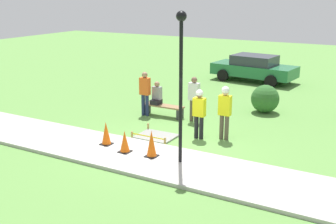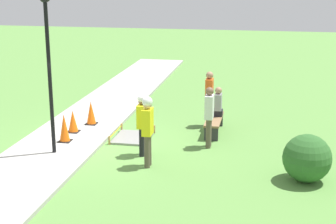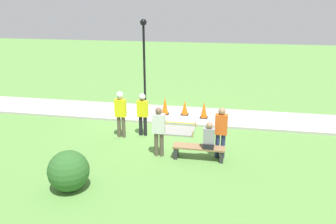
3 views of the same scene
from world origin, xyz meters
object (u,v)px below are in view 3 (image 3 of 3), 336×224
Objects in this scene: person_seated_on_bench at (209,138)px; bystander_in_gray_shirt at (159,129)px; park_bench at (199,150)px; lamppost_near at (144,54)px; traffic_cone_near_patch at (204,110)px; worker_supervisor at (143,111)px; traffic_cone_sidewalk_edge at (165,106)px; bystander_in_orange_shirt at (221,130)px; traffic_cone_far_patch at (185,108)px; worker_assistant at (121,110)px.

person_seated_on_bench is 0.52× the size of bystander_in_gray_shirt.
lamppost_near is (2.82, -3.93, 2.47)m from park_bench.
park_bench is 5.43m from lamppost_near.
worker_supervisor is (2.17, 2.18, 0.52)m from traffic_cone_near_patch.
lamppost_near is at bearing -2.25° from traffic_cone_near_patch.
traffic_cone_near_patch is at bearing -107.19° from bystander_in_gray_shirt.
traffic_cone_sidewalk_edge is at bearing -99.77° from worker_supervisor.
bystander_in_orange_shirt is (-2.59, 3.76, 0.50)m from traffic_cone_sidewalk_edge.
person_seated_on_bench reaches higher than traffic_cone_far_patch.
bystander_in_orange_shirt is at bearing 102.98° from traffic_cone_near_patch.
person_seated_on_bench is 0.21× the size of lamppost_near.
bystander_in_gray_shirt is at bearing 110.70° from lamppost_near.
lamppost_near reaches higher than traffic_cone_near_patch.
bystander_in_orange_shirt reaches higher than traffic_cone_sidewalk_edge.
traffic_cone_near_patch is 3.83m from park_bench.
traffic_cone_sidewalk_edge reaches higher than traffic_cone_near_patch.
traffic_cone_near_patch is 3.92m from person_seated_on_bench.
lamppost_near is at bearing -77.70° from worker_supervisor.
traffic_cone_sidewalk_edge is (1.76, -0.17, 0.03)m from traffic_cone_near_patch.
traffic_cone_sidewalk_edge is 0.89× the size of person_seated_on_bench.
bystander_in_orange_shirt is at bearing 133.38° from lamppost_near.
traffic_cone_sidewalk_edge is (0.88, 0.09, 0.07)m from traffic_cone_far_patch.
worker_assistant is at bearing 66.34° from traffic_cone_sidewalk_edge.
traffic_cone_near_patch is 3.54m from lamppost_near.
bystander_in_gray_shirt is (1.18, 3.82, 0.50)m from traffic_cone_near_patch.
traffic_cone_near_patch is at bearing 177.75° from lamppost_near.
lamppost_near reaches higher than worker_assistant.
traffic_cone_sidewalk_edge is 2.97m from worker_assistant.
person_seated_on_bench reaches higher than traffic_cone_near_patch.
lamppost_near is (2.66, -0.10, 2.33)m from traffic_cone_near_patch.
worker_supervisor is 3.31m from bystander_in_orange_shirt.
worker_supervisor is 0.96× the size of bystander_in_orange_shirt.
bystander_in_gray_shirt reaches higher than worker_supervisor.
worker_assistant is (2.05, 2.76, 0.65)m from traffic_cone_far_patch.
traffic_cone_far_patch is at bearing -16.23° from traffic_cone_near_patch.
lamppost_near is (1.48, -3.92, 1.83)m from bystander_in_gray_shirt.
traffic_cone_near_patch is 0.18× the size of lamppost_near.
bystander_in_orange_shirt reaches higher than bystander_in_gray_shirt.
traffic_cone_far_patch is 4.25m from bystander_in_orange_shirt.
worker_assistant is 1.03× the size of bystander_in_orange_shirt.
worker_supervisor is at bearing 45.15° from traffic_cone_near_patch.
lamppost_near is at bearing -46.62° from bystander_in_orange_shirt.
park_bench is at bearing 144.56° from worker_supervisor.
worker_assistant is (2.93, 2.50, 0.61)m from traffic_cone_near_patch.
worker_supervisor is at bearing -35.44° from park_bench.
lamppost_near reaches higher than worker_supervisor.
traffic_cone_far_patch is 3.50m from worker_assistant.
traffic_cone_near_patch is 0.82× the size of person_seated_on_bench.
park_bench is 1.48m from bystander_in_gray_shirt.
worker_assistant is at bearing 40.46° from traffic_cone_near_patch.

